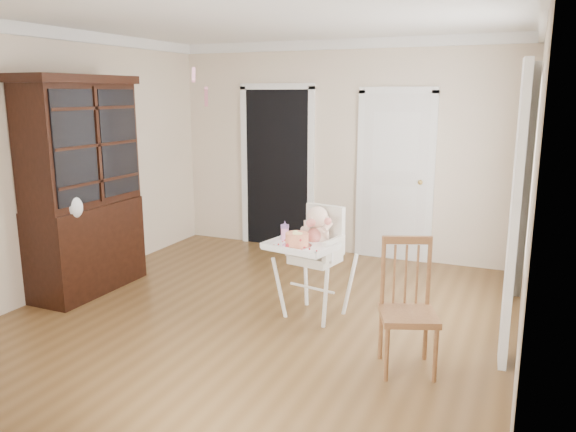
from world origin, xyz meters
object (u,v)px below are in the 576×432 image
at_px(high_chair, 315,249).
at_px(china_cabinet, 83,186).
at_px(dining_chair, 408,310).
at_px(sippy_cup, 285,232).
at_px(cake, 297,240).

relative_size(high_chair, china_cabinet, 0.48).
bearing_deg(china_cabinet, dining_chair, -6.63).
height_order(china_cabinet, dining_chair, china_cabinet).
bearing_deg(high_chair, china_cabinet, -162.58).
xyz_separation_m(high_chair, china_cabinet, (-2.46, -0.28, 0.46)).
bearing_deg(dining_chair, high_chair, 124.55).
height_order(sippy_cup, dining_chair, dining_chair).
xyz_separation_m(china_cabinet, dining_chair, (3.46, -0.40, -0.65)).
bearing_deg(cake, high_chair, 74.28).
bearing_deg(china_cabinet, high_chair, 6.49).
height_order(cake, china_cabinet, china_cabinet).
relative_size(high_chair, cake, 4.01).
distance_m(china_cabinet, dining_chair, 3.54).
bearing_deg(dining_chair, sippy_cup, 134.16).
bearing_deg(cake, sippy_cup, 140.30).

